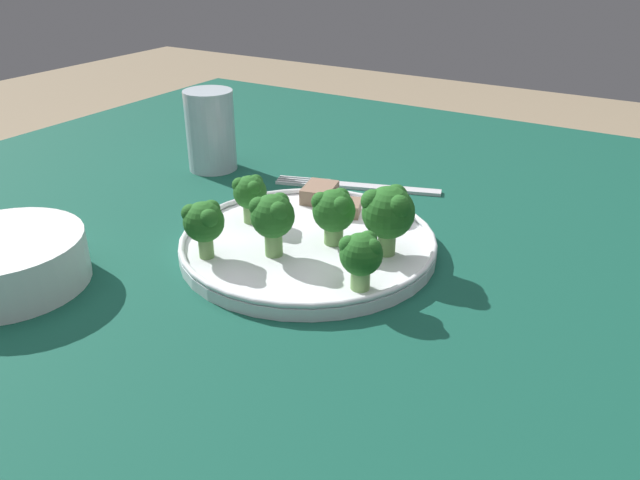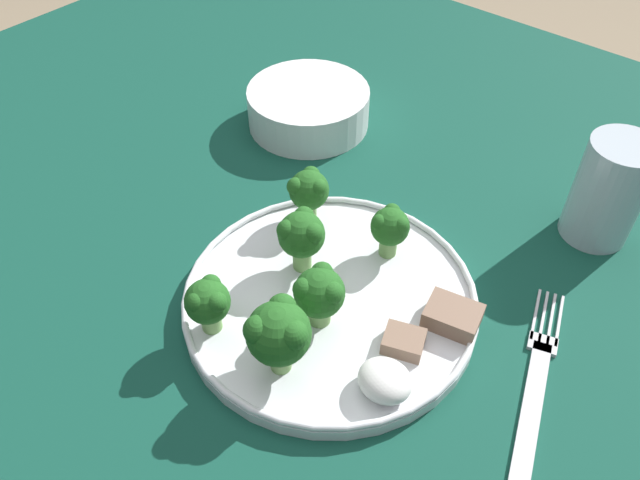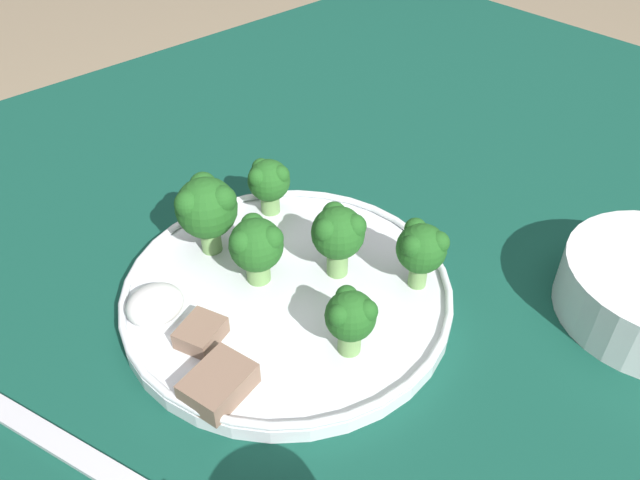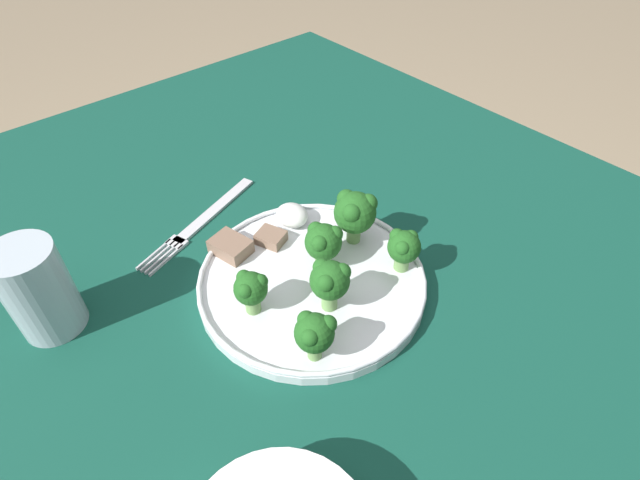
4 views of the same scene
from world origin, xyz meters
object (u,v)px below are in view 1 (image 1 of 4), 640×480
(drinking_glass, at_px, (211,135))
(cream_bowl, at_px, (6,263))
(fork, at_px, (358,186))
(dinner_plate, at_px, (308,243))

(drinking_glass, bearing_deg, cream_bowl, -173.15)
(fork, height_order, cream_bowl, cream_bowl)
(fork, height_order, drinking_glass, drinking_glass)
(fork, bearing_deg, drinking_glass, 100.99)
(cream_bowl, relative_size, drinking_glass, 1.34)
(dinner_plate, relative_size, fork, 1.26)
(dinner_plate, height_order, cream_bowl, cream_bowl)
(dinner_plate, xyz_separation_m, fork, (0.18, 0.04, -0.01))
(fork, bearing_deg, cream_bowl, 156.64)
(dinner_plate, bearing_deg, drinking_glass, 59.89)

